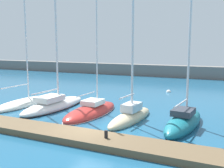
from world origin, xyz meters
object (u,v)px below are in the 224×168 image
at_px(sailboat_ivory_nearest, 24,103).
at_px(mooring_buoy_white, 169,92).
at_px(sailboat_white_second, 54,104).
at_px(sailboat_red_third, 91,111).
at_px(sailboat_teal_fifth, 184,121).
at_px(dock_bollard, 106,134).
at_px(sailboat_sand_fourth, 131,115).

height_order(sailboat_ivory_nearest, mooring_buoy_white, sailboat_ivory_nearest).
distance_m(sailboat_white_second, sailboat_red_third, 3.95).
bearing_deg(sailboat_white_second, sailboat_teal_fifth, -90.63).
height_order(sailboat_red_third, mooring_buoy_white, sailboat_red_third).
bearing_deg(sailboat_white_second, dock_bollard, -123.52).
xyz_separation_m(sailboat_sand_fourth, sailboat_teal_fifth, (3.90, 0.01, 0.01)).
bearing_deg(sailboat_ivory_nearest, dock_bollard, -115.94).
height_order(sailboat_white_second, sailboat_red_third, sailboat_white_second).
bearing_deg(sailboat_teal_fifth, sailboat_sand_fourth, 95.65).
bearing_deg(dock_bollard, sailboat_sand_fourth, 95.33).
bearing_deg(dock_bollard, sailboat_red_third, 126.21).
bearing_deg(sailboat_white_second, mooring_buoy_white, -28.40).
xyz_separation_m(sailboat_sand_fourth, dock_bollard, (0.48, -5.20, 0.19)).
bearing_deg(sailboat_ivory_nearest, sailboat_red_third, -90.64).
bearing_deg(sailboat_sand_fourth, mooring_buoy_white, 5.76).
bearing_deg(sailboat_red_third, sailboat_ivory_nearest, 90.59).
height_order(sailboat_sand_fourth, sailboat_teal_fifth, sailboat_teal_fifth).
distance_m(sailboat_red_third, mooring_buoy_white, 13.22).
relative_size(sailboat_ivory_nearest, sailboat_sand_fourth, 0.91).
bearing_deg(sailboat_red_third, mooring_buoy_white, -13.56).
distance_m(sailboat_white_second, sailboat_teal_fifth, 11.45).
bearing_deg(dock_bollard, sailboat_white_second, 143.97).
height_order(sailboat_ivory_nearest, sailboat_teal_fifth, sailboat_teal_fifth).
distance_m(sailboat_sand_fourth, mooring_buoy_white, 13.12).
relative_size(sailboat_white_second, mooring_buoy_white, 26.54).
distance_m(sailboat_teal_fifth, mooring_buoy_white, 13.70).
bearing_deg(sailboat_ivory_nearest, sailboat_white_second, -87.91).
height_order(sailboat_red_third, sailboat_teal_fifth, sailboat_teal_fifth).
relative_size(sailboat_teal_fifth, mooring_buoy_white, 22.12).
bearing_deg(sailboat_teal_fifth, dock_bollard, 152.27).
relative_size(sailboat_white_second, sailboat_red_third, 1.23).
bearing_deg(mooring_buoy_white, sailboat_white_second, -120.91).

